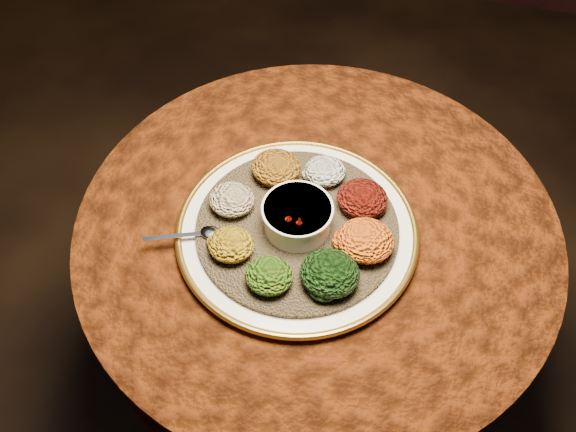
# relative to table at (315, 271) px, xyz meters

# --- Properties ---
(table) EXTENTS (0.96, 0.96, 0.73)m
(table) POSITION_rel_table_xyz_m (0.00, 0.00, 0.00)
(table) COLOR black
(table) RESTS_ON ground
(platter) EXTENTS (0.48, 0.48, 0.02)m
(platter) POSITION_rel_table_xyz_m (-0.03, -0.04, 0.19)
(platter) COLOR white
(platter) RESTS_ON table
(injera) EXTENTS (0.44, 0.44, 0.01)m
(injera) POSITION_rel_table_xyz_m (-0.03, -0.04, 0.20)
(injera) COLOR brown
(injera) RESTS_ON platter
(stew_bowl) EXTENTS (0.13, 0.13, 0.06)m
(stew_bowl) POSITION_rel_table_xyz_m (-0.03, -0.04, 0.24)
(stew_bowl) COLOR white
(stew_bowl) RESTS_ON injera
(spoon) EXTENTS (0.14, 0.07, 0.01)m
(spoon) POSITION_rel_table_xyz_m (-0.19, -0.11, 0.21)
(spoon) COLOR silver
(spoon) RESTS_ON injera
(portion_ayib) EXTENTS (0.08, 0.08, 0.04)m
(portion_ayib) POSITION_rel_table_xyz_m (-0.01, 0.09, 0.23)
(portion_ayib) COLOR beige
(portion_ayib) RESTS_ON injera
(portion_kitfo) EXTENTS (0.10, 0.09, 0.05)m
(portion_kitfo) POSITION_rel_table_xyz_m (0.08, 0.04, 0.23)
(portion_kitfo) COLOR black
(portion_kitfo) RESTS_ON injera
(portion_tikil) EXTENTS (0.11, 0.10, 0.05)m
(portion_tikil) POSITION_rel_table_xyz_m (0.10, -0.05, 0.23)
(portion_tikil) COLOR #BC6D0F
(portion_tikil) RESTS_ON injera
(portion_gomen) EXTENTS (0.11, 0.10, 0.05)m
(portion_gomen) POSITION_rel_table_xyz_m (0.06, -0.14, 0.23)
(portion_gomen) COLOR black
(portion_gomen) RESTS_ON injera
(portion_mixveg) EXTENTS (0.09, 0.08, 0.04)m
(portion_mixveg) POSITION_rel_table_xyz_m (-0.05, -0.17, 0.23)
(portion_mixveg) COLOR #963709
(portion_mixveg) RESTS_ON injera
(portion_kik) EXTENTS (0.09, 0.08, 0.04)m
(portion_kik) POSITION_rel_table_xyz_m (-0.13, -0.13, 0.23)
(portion_kik) COLOR #B68710
(portion_kik) RESTS_ON injera
(portion_timatim) EXTENTS (0.09, 0.08, 0.04)m
(portion_timatim) POSITION_rel_table_xyz_m (-0.17, -0.03, 0.23)
(portion_timatim) COLOR maroon
(portion_timatim) RESTS_ON injera
(portion_shiro) EXTENTS (0.10, 0.09, 0.05)m
(portion_shiro) POSITION_rel_table_xyz_m (-0.11, 0.07, 0.23)
(portion_shiro) COLOR brown
(portion_shiro) RESTS_ON injera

